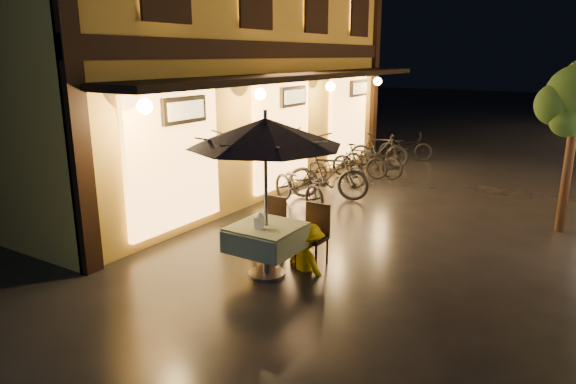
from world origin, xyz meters
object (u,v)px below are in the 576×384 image
Objects in this scene: patio_umbrella at (265,132)px; table_lantern at (259,220)px; person_orange at (267,218)px; bicycle_0 at (299,185)px; cafe_table at (266,238)px; person_yellow at (308,225)px.

table_lantern is (0.00, -0.18, -1.23)m from patio_umbrella.
person_orange is 0.76× the size of bicycle_0.
person_yellow reaches higher than cafe_table.
person_orange is at bearing 123.25° from cafe_table.
person_yellow is 3.37m from bicycle_0.
patio_umbrella is 1.36× the size of bicycle_0.
patio_umbrella is at bearing 118.52° from person_orange.
cafe_table is at bearing 90.00° from table_lantern.
table_lantern is 0.18× the size of person_orange.
person_yellow reaches higher than table_lantern.
bicycle_0 is at bearing 113.36° from cafe_table.
table_lantern reaches higher than bicycle_0.
cafe_table is 3.65m from bicycle_0.
table_lantern reaches higher than cafe_table.
table_lantern is at bearing -132.88° from bicycle_0.
cafe_table is 0.37m from table_lantern.
patio_umbrella reaches higher than person_orange.
person_yellow is 0.78× the size of bicycle_0.
person_orange is at bearing 123.25° from patio_umbrella.
cafe_table is 0.40× the size of patio_umbrella.
patio_umbrella is at bearing 0.00° from cafe_table.
person_yellow is at bearing 174.51° from person_orange.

